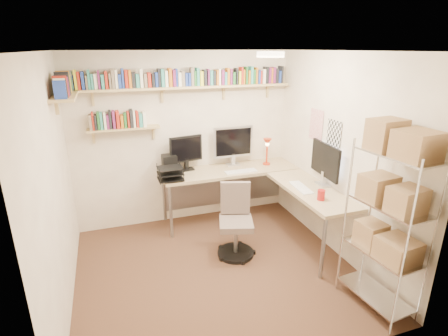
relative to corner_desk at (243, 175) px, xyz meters
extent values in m
plane|color=#492B1F|center=(-0.70, -0.94, -0.81)|extent=(3.20, 3.20, 0.00)
cube|color=beige|center=(-0.70, 0.56, 0.44)|extent=(3.20, 0.04, 2.50)
cube|color=beige|center=(-2.30, -0.94, 0.44)|extent=(0.04, 3.00, 2.50)
cube|color=beige|center=(0.90, -0.94, 0.44)|extent=(0.04, 3.00, 2.50)
cube|color=beige|center=(-0.70, -2.44, 0.44)|extent=(3.20, 0.04, 2.50)
cube|color=white|center=(-0.70, -0.94, 1.69)|extent=(3.20, 3.00, 0.04)
cube|color=white|center=(0.89, -0.39, 0.74)|extent=(0.01, 0.30, 0.42)
cube|color=silver|center=(0.89, -0.79, 0.69)|extent=(0.01, 0.28, 0.38)
cylinder|color=#FFEAC6|center=(0.00, -0.74, 1.65)|extent=(0.30, 0.30, 0.06)
cube|color=tan|center=(-0.70, 0.44, 1.21)|extent=(3.05, 0.25, 0.03)
cube|color=tan|center=(-2.18, 0.01, 1.21)|extent=(0.25, 1.00, 0.03)
cube|color=tan|center=(-1.55, 0.46, 0.69)|extent=(0.95, 0.20, 0.02)
cube|color=tan|center=(-1.90, 0.50, 1.14)|extent=(0.03, 0.20, 0.20)
cube|color=tan|center=(-1.00, 0.50, 1.14)|extent=(0.03, 0.20, 0.20)
cube|color=tan|center=(-0.10, 0.50, 1.14)|extent=(0.03, 0.20, 0.20)
cube|color=tan|center=(0.60, 0.50, 1.14)|extent=(0.03, 0.20, 0.20)
cube|color=yellow|center=(-2.17, 0.44, 1.33)|extent=(0.03, 0.14, 0.21)
cube|color=#1E3A9D|center=(-2.12, 0.44, 1.31)|extent=(0.04, 0.11, 0.18)
cube|color=yellow|center=(-2.07, 0.44, 1.34)|extent=(0.03, 0.13, 0.24)
cube|color=#B42718|center=(-2.04, 0.44, 1.33)|extent=(0.03, 0.14, 0.22)
cube|color=#1E3A9D|center=(-1.99, 0.44, 1.33)|extent=(0.04, 0.14, 0.22)
cube|color=#7C6F5A|center=(-1.95, 0.44, 1.31)|extent=(0.02, 0.14, 0.17)
cube|color=teal|center=(-1.92, 0.44, 1.34)|extent=(0.03, 0.13, 0.24)
cube|color=teal|center=(-1.88, 0.44, 1.31)|extent=(0.03, 0.14, 0.18)
cube|color=white|center=(-1.84, 0.44, 1.31)|extent=(0.04, 0.11, 0.19)
cube|color=#731E5B|center=(-1.80, 0.44, 1.34)|extent=(0.02, 0.15, 0.23)
cube|color=teal|center=(-1.76, 0.44, 1.31)|extent=(0.04, 0.14, 0.18)
cube|color=#B42718|center=(-1.71, 0.44, 1.33)|extent=(0.03, 0.15, 0.22)
cube|color=#7C6F5A|center=(-1.67, 0.44, 1.31)|extent=(0.02, 0.14, 0.19)
cube|color=#7C6F5A|center=(-1.63, 0.44, 1.34)|extent=(0.04, 0.12, 0.24)
cube|color=white|center=(-1.59, 0.44, 1.34)|extent=(0.03, 0.12, 0.23)
cube|color=#1E3A9D|center=(-1.55, 0.44, 1.31)|extent=(0.04, 0.14, 0.17)
cube|color=#1E3A9D|center=(-1.51, 0.44, 1.34)|extent=(0.03, 0.12, 0.25)
cube|color=#B42718|center=(-1.47, 0.44, 1.33)|extent=(0.04, 0.11, 0.23)
cube|color=#BE6816|center=(-1.42, 0.44, 1.33)|extent=(0.03, 0.14, 0.23)
cube|color=black|center=(-1.38, 0.44, 1.32)|extent=(0.04, 0.12, 0.20)
cube|color=teal|center=(-1.33, 0.44, 1.31)|extent=(0.04, 0.11, 0.17)
cube|color=white|center=(-1.28, 0.44, 1.34)|extent=(0.04, 0.11, 0.24)
cube|color=#7C6F5A|center=(-1.23, 0.44, 1.31)|extent=(0.04, 0.13, 0.17)
cube|color=#B42718|center=(-1.18, 0.44, 1.31)|extent=(0.04, 0.14, 0.19)
cube|color=black|center=(-1.13, 0.44, 1.31)|extent=(0.04, 0.13, 0.17)
cube|color=#1E3A9D|center=(-1.09, 0.44, 1.32)|extent=(0.03, 0.15, 0.19)
cube|color=black|center=(-1.05, 0.44, 1.34)|extent=(0.03, 0.12, 0.24)
cube|color=teal|center=(-1.00, 0.44, 1.34)|extent=(0.04, 0.12, 0.23)
cube|color=white|center=(-0.95, 0.44, 1.32)|extent=(0.04, 0.14, 0.21)
cube|color=#BE6816|center=(-0.90, 0.44, 1.34)|extent=(0.04, 0.14, 0.24)
cube|color=#731E5B|center=(-0.85, 0.44, 1.33)|extent=(0.04, 0.13, 0.22)
cube|color=#1E3A9D|center=(-0.81, 0.44, 1.34)|extent=(0.02, 0.12, 0.23)
cube|color=white|center=(-0.78, 0.44, 1.31)|extent=(0.04, 0.15, 0.18)
cube|color=#7C6F5A|center=(-0.73, 0.44, 1.32)|extent=(0.04, 0.12, 0.19)
cube|color=#1E3A9D|center=(-0.68, 0.44, 1.31)|extent=(0.04, 0.12, 0.17)
cube|color=#1E3A9D|center=(-0.64, 0.44, 1.31)|extent=(0.03, 0.14, 0.17)
cube|color=#7C6F5A|center=(-0.60, 0.44, 1.34)|extent=(0.04, 0.14, 0.24)
cube|color=#226729|center=(-0.56, 0.44, 1.32)|extent=(0.03, 0.13, 0.20)
cube|color=teal|center=(-0.52, 0.44, 1.34)|extent=(0.04, 0.13, 0.24)
cube|color=yellow|center=(-0.47, 0.44, 1.32)|extent=(0.04, 0.14, 0.19)
cube|color=black|center=(-0.42, 0.44, 1.32)|extent=(0.04, 0.12, 0.21)
cube|color=#731E5B|center=(-0.37, 0.44, 1.33)|extent=(0.02, 0.12, 0.22)
cube|color=teal|center=(-0.33, 0.44, 1.32)|extent=(0.04, 0.13, 0.20)
cube|color=black|center=(-0.29, 0.44, 1.32)|extent=(0.04, 0.14, 0.20)
cube|color=#BE6816|center=(-0.25, 0.44, 1.32)|extent=(0.03, 0.14, 0.20)
cube|color=white|center=(-0.21, 0.44, 1.33)|extent=(0.03, 0.12, 0.22)
cube|color=#731E5B|center=(-0.17, 0.44, 1.32)|extent=(0.04, 0.14, 0.20)
cube|color=teal|center=(-0.13, 0.44, 1.31)|extent=(0.03, 0.14, 0.17)
cube|color=#BE6816|center=(-0.08, 0.44, 1.33)|extent=(0.04, 0.12, 0.23)
cube|color=#731E5B|center=(-0.04, 0.44, 1.33)|extent=(0.03, 0.11, 0.22)
cube|color=#226729|center=(0.00, 0.44, 1.31)|extent=(0.04, 0.13, 0.17)
cube|color=black|center=(0.05, 0.44, 1.33)|extent=(0.03, 0.12, 0.22)
cube|color=yellow|center=(0.08, 0.44, 1.31)|extent=(0.03, 0.14, 0.18)
cube|color=#B42718|center=(0.12, 0.44, 1.34)|extent=(0.03, 0.12, 0.24)
cube|color=#BE6816|center=(0.15, 0.44, 1.32)|extent=(0.03, 0.12, 0.20)
cube|color=#226729|center=(0.19, 0.44, 1.34)|extent=(0.03, 0.13, 0.24)
cube|color=#BE6816|center=(0.23, 0.44, 1.32)|extent=(0.03, 0.13, 0.19)
cube|color=teal|center=(0.27, 0.44, 1.34)|extent=(0.04, 0.13, 0.24)
cube|color=#226729|center=(0.31, 0.44, 1.32)|extent=(0.03, 0.14, 0.20)
cube|color=#BE6816|center=(0.34, 0.44, 1.33)|extent=(0.03, 0.15, 0.23)
cube|color=#1E3A9D|center=(0.38, 0.44, 1.32)|extent=(0.03, 0.14, 0.19)
cube|color=#B42718|center=(0.41, 0.44, 1.31)|extent=(0.02, 0.14, 0.18)
cube|color=white|center=(0.46, 0.44, 1.32)|extent=(0.04, 0.14, 0.20)
cube|color=black|center=(0.51, 0.44, 1.34)|extent=(0.04, 0.14, 0.23)
cube|color=#731E5B|center=(0.56, 0.44, 1.33)|extent=(0.03, 0.12, 0.22)
cube|color=#BE6816|center=(0.59, 0.44, 1.33)|extent=(0.02, 0.13, 0.22)
cube|color=#731E5B|center=(0.62, 0.44, 1.33)|extent=(0.04, 0.14, 0.23)
cube|color=black|center=(0.67, 0.44, 1.32)|extent=(0.04, 0.13, 0.21)
cube|color=#1E3A9D|center=(0.72, 0.44, 1.31)|extent=(0.03, 0.14, 0.17)
cube|color=black|center=(0.75, 0.44, 1.34)|extent=(0.03, 0.14, 0.24)
cube|color=#1E3A9D|center=(-2.18, -0.43, 1.31)|extent=(0.12, 0.02, 0.19)
cube|color=white|center=(-2.18, -0.39, 1.32)|extent=(0.11, 0.02, 0.20)
cube|color=black|center=(-2.18, -0.36, 1.32)|extent=(0.13, 0.03, 0.19)
cube|color=#B42718|center=(-2.18, -0.31, 1.33)|extent=(0.13, 0.03, 0.22)
cube|color=black|center=(-2.18, -0.27, 1.31)|extent=(0.13, 0.04, 0.17)
cube|color=#BE6816|center=(-2.18, -0.22, 1.32)|extent=(0.12, 0.04, 0.19)
cube|color=#731E5B|center=(-2.18, -0.18, 1.32)|extent=(0.14, 0.04, 0.20)
cube|color=black|center=(-2.18, -0.13, 1.33)|extent=(0.14, 0.04, 0.22)
cube|color=black|center=(-2.18, -0.08, 1.34)|extent=(0.14, 0.04, 0.25)
cube|color=teal|center=(-2.18, -0.03, 1.34)|extent=(0.13, 0.04, 0.24)
cube|color=#226729|center=(-2.18, 0.02, 1.34)|extent=(0.13, 0.03, 0.24)
cube|color=#BE6816|center=(-2.18, 0.05, 1.35)|extent=(0.14, 0.04, 0.25)
cube|color=#BE6816|center=(-2.18, 0.10, 1.31)|extent=(0.12, 0.04, 0.17)
cube|color=yellow|center=(-2.18, 0.14, 1.32)|extent=(0.13, 0.03, 0.19)
cube|color=#1E3A9D|center=(-2.18, 0.18, 1.32)|extent=(0.13, 0.03, 0.21)
cube|color=#BE6816|center=(-2.18, 0.23, 1.32)|extent=(0.13, 0.04, 0.19)
cube|color=#1E3A9D|center=(-2.18, 0.28, 1.32)|extent=(0.11, 0.04, 0.19)
cube|color=#226729|center=(-2.18, 0.32, 1.31)|extent=(0.14, 0.03, 0.17)
cube|color=#7C6F5A|center=(-2.18, 0.36, 1.33)|extent=(0.14, 0.03, 0.21)
cube|color=yellow|center=(-2.18, 0.40, 1.31)|extent=(0.13, 0.03, 0.18)
cube|color=teal|center=(-2.18, 0.44, 1.33)|extent=(0.15, 0.03, 0.22)
cube|color=#7C6F5A|center=(-1.96, 0.46, 0.80)|extent=(0.04, 0.13, 0.20)
cube|color=#B42718|center=(-1.93, 0.46, 0.81)|extent=(0.02, 0.12, 0.23)
cube|color=black|center=(-1.90, 0.46, 0.79)|extent=(0.03, 0.15, 0.19)
cube|color=#226729|center=(-1.86, 0.46, 0.81)|extent=(0.03, 0.14, 0.23)
cube|color=teal|center=(-1.83, 0.46, 0.81)|extent=(0.03, 0.12, 0.22)
cube|color=white|center=(-1.78, 0.46, 0.81)|extent=(0.03, 0.14, 0.22)
cube|color=#731E5B|center=(-1.75, 0.46, 0.79)|extent=(0.03, 0.13, 0.18)
cube|color=black|center=(-1.72, 0.46, 0.82)|extent=(0.03, 0.13, 0.24)
cube|color=#731E5B|center=(-1.67, 0.46, 0.82)|extent=(0.03, 0.13, 0.24)
cube|color=#B42718|center=(-1.62, 0.46, 0.81)|extent=(0.04, 0.15, 0.23)
cube|color=#BE6816|center=(-1.57, 0.46, 0.78)|extent=(0.04, 0.12, 0.17)
cube|color=#226729|center=(-1.53, 0.46, 0.80)|extent=(0.03, 0.11, 0.20)
cube|color=#B42718|center=(-1.49, 0.46, 0.81)|extent=(0.02, 0.13, 0.22)
cube|color=black|center=(-1.44, 0.46, 0.82)|extent=(0.04, 0.14, 0.24)
cube|color=white|center=(-1.41, 0.46, 0.81)|extent=(0.03, 0.13, 0.22)
cube|color=#B42718|center=(-1.37, 0.46, 0.80)|extent=(0.03, 0.15, 0.21)
cube|color=teal|center=(-1.33, 0.46, 0.79)|extent=(0.04, 0.15, 0.18)
cube|color=white|center=(-1.27, 0.46, 0.80)|extent=(0.04, 0.15, 0.20)
cube|color=tan|center=(-0.05, 0.28, -0.01)|extent=(2.12, 0.67, 0.04)
cube|color=tan|center=(0.67, -0.80, -0.01)|extent=(0.67, 1.45, 0.04)
cylinder|color=gray|center=(-1.06, 0.00, -0.42)|extent=(0.04, 0.04, 0.78)
cylinder|color=gray|center=(-1.06, 0.56, -0.42)|extent=(0.04, 0.04, 0.78)
cylinder|color=gray|center=(0.95, 0.56, -0.42)|extent=(0.04, 0.04, 0.78)
cylinder|color=gray|center=(0.39, -1.47, -0.42)|extent=(0.04, 0.04, 0.78)
cylinder|color=gray|center=(0.95, -1.47, -0.42)|extent=(0.04, 0.04, 0.78)
cube|color=gray|center=(-0.05, 0.57, -0.37)|extent=(2.01, 0.02, 0.61)
cube|color=silver|center=(0.00, 0.42, 0.38)|extent=(0.61, 0.03, 0.47)
cube|color=black|center=(0.00, 0.39, 0.38)|extent=(0.55, 0.00, 0.40)
cube|color=black|center=(-0.72, 0.42, 0.33)|extent=(0.49, 0.03, 0.38)
cube|color=black|center=(0.83, -0.74, 0.36)|extent=(0.03, 0.65, 0.42)
cube|color=white|center=(0.81, -0.74, 0.36)|extent=(0.00, 0.58, 0.36)
cube|color=white|center=(0.00, 0.08, 0.02)|extent=(0.47, 0.15, 0.02)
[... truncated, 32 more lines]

